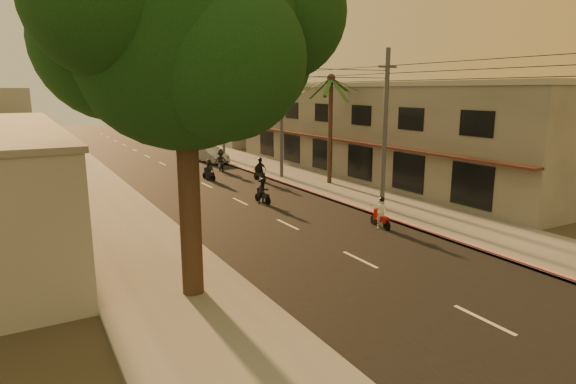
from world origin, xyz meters
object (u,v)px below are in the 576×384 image
at_px(scooter_far_b, 221,161).
at_px(parked_car, 211,155).
at_px(palm_tree, 331,85).
at_px(scooter_far_a, 209,171).
at_px(scooter_red, 381,214).
at_px(scooter_mid_a, 263,192).
at_px(scooter_mid_b, 260,171).
at_px(broadleaf_tree, 193,33).

relative_size(scooter_far_b, parked_car, 0.42).
bearing_deg(palm_tree, scooter_far_a, 140.19).
xyz_separation_m(scooter_red, scooter_far_b, (-0.59, 20.02, 0.18)).
bearing_deg(palm_tree, scooter_mid_a, -156.07).
relative_size(scooter_red, scooter_far_a, 1.00).
distance_m(scooter_mid_a, scooter_far_a, 8.98).
height_order(scooter_mid_b, scooter_far_a, scooter_mid_b).
height_order(broadleaf_tree, scooter_far_b, broadleaf_tree).
xyz_separation_m(palm_tree, scooter_red, (-4.22, -10.78, -6.44)).
relative_size(scooter_mid_b, scooter_far_a, 1.15).
bearing_deg(broadleaf_tree, scooter_mid_b, 58.37).
distance_m(scooter_mid_a, scooter_mid_b, 7.20).
distance_m(palm_tree, scooter_far_a, 11.23).
bearing_deg(palm_tree, scooter_red, -111.37).
bearing_deg(scooter_far_a, scooter_mid_a, -102.58).
bearing_deg(scooter_far_a, scooter_far_b, 42.22).
xyz_separation_m(scooter_red, scooter_far_a, (-2.86, 16.68, 0.03)).
relative_size(palm_tree, parked_car, 1.78).
xyz_separation_m(scooter_mid_b, scooter_far_a, (-3.14, 2.44, -0.09)).
bearing_deg(scooter_mid_b, scooter_mid_a, -114.31).
xyz_separation_m(scooter_mid_a, scooter_mid_b, (3.00, 6.55, 0.10)).
xyz_separation_m(broadleaf_tree, scooter_mid_a, (7.67, 10.78, -7.75)).
height_order(scooter_mid_a, scooter_far_b, scooter_far_b).
xyz_separation_m(palm_tree, scooter_mid_a, (-6.94, -3.08, -6.43)).
bearing_deg(scooter_mid_a, scooter_far_b, 73.09).
relative_size(scooter_mid_a, parked_car, 0.35).
relative_size(palm_tree, scooter_far_a, 5.04).
distance_m(scooter_red, parked_car, 25.21).
bearing_deg(scooter_mid_a, broadleaf_tree, -132.52).
bearing_deg(scooter_far_a, scooter_mid_b, -51.29).
height_order(scooter_mid_a, scooter_far_a, scooter_far_a).
xyz_separation_m(palm_tree, scooter_mid_b, (-3.94, 3.47, -6.33)).
relative_size(scooter_red, scooter_far_b, 0.84).
height_order(scooter_red, scooter_far_b, scooter_far_b).
bearing_deg(scooter_mid_a, scooter_mid_b, 58.33).
xyz_separation_m(scooter_red, scooter_mid_b, (0.27, 14.25, 0.12)).
height_order(palm_tree, scooter_mid_b, palm_tree).
bearing_deg(scooter_red, scooter_mid_b, 94.51).
xyz_separation_m(broadleaf_tree, scooter_red, (10.39, 3.08, -7.77)).
bearing_deg(palm_tree, scooter_mid_b, 138.67).
bearing_deg(scooter_mid_b, palm_tree, -41.05).
relative_size(broadleaf_tree, scooter_far_b, 6.22).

